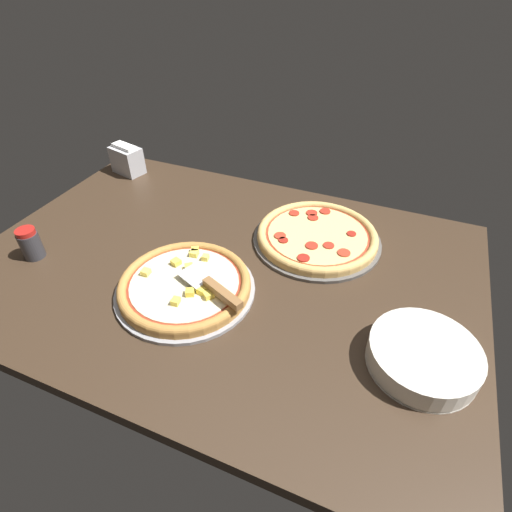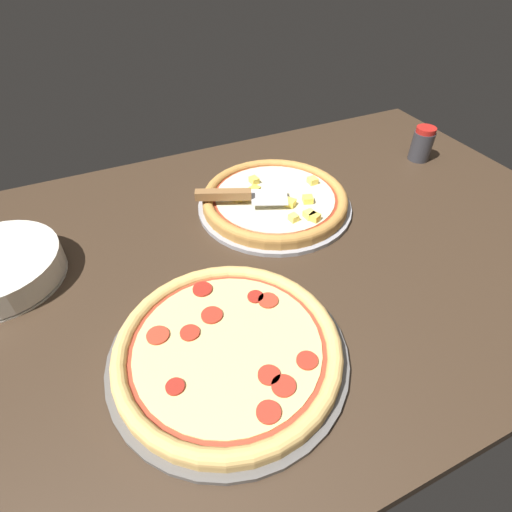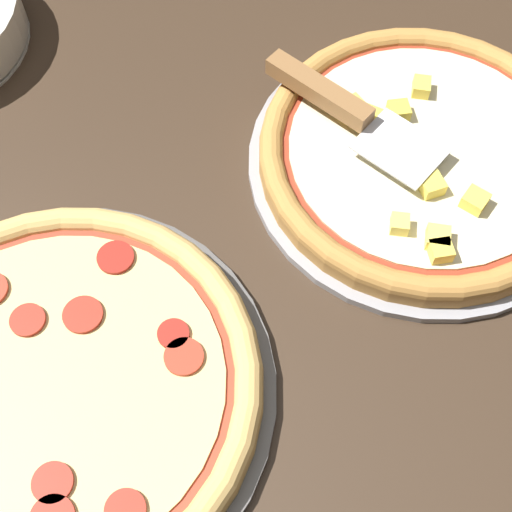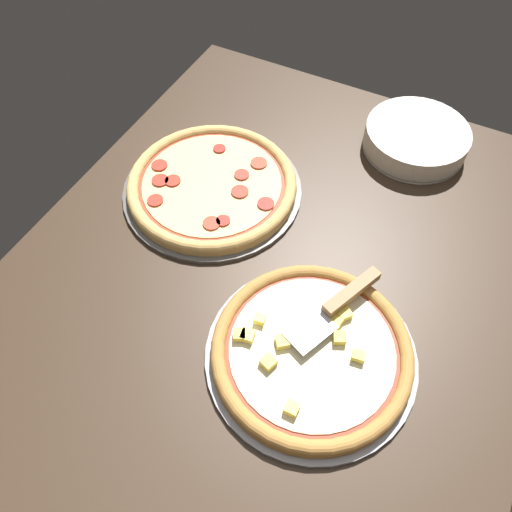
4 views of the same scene
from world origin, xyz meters
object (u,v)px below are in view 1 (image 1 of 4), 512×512
Objects in this scene: pizza_back at (317,235)px; napkin_holder at (127,160)px; pizza_front at (185,284)px; plate_stack at (423,356)px; parmesan_shaker at (30,244)px; serving_spatula at (217,290)px.

napkin_holder is at bearing 169.03° from pizza_back.
pizza_front is 2.60× the size of napkin_holder.
napkin_holder is (-114.18, 50.60, 2.58)cm from plate_stack.
napkin_holder reaches higher than parmesan_shaker.
serving_spatula is 2.24× the size of parmesan_shaker.
napkin_holder is at bearing 156.10° from plate_stack.
pizza_back is at bearing 133.69° from plate_stack.
pizza_back is 82.37cm from napkin_holder.
napkin_holder is at bearing 141.72° from serving_spatula.
parmesan_shaker is at bearing -175.06° from pizza_front.
pizza_back is 39.21cm from serving_spatula.
plate_stack is at bearing -46.31° from pizza_back.
pizza_front reaches higher than pizza_back.
pizza_front is 43.11cm from pizza_back.
pizza_back is at bearing 66.61° from serving_spatula.
pizza_back is at bearing 53.17° from pizza_front.
plate_stack is (33.37, -34.93, 0.53)cm from pizza_back.
serving_spatula is 48.96cm from plate_stack.
pizza_front is 1.64× the size of serving_spatula.
napkin_holder reaches higher than serving_spatula.
pizza_back is 83.42cm from parmesan_shaker.
serving_spatula is 58.45cm from parmesan_shaker.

